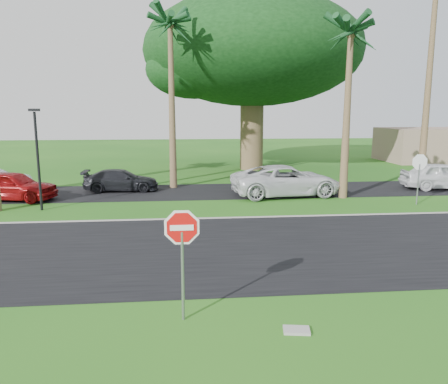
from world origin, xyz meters
TOP-DOWN VIEW (x-y plane):
  - ground at (0.00, 0.00)m, footprint 120.00×120.00m
  - road at (0.00, 2.00)m, footprint 120.00×8.00m
  - parking_strip at (0.00, 12.50)m, footprint 120.00×5.00m
  - curb at (0.00, 6.05)m, footprint 120.00×0.12m
  - stop_sign_near at (0.50, -3.00)m, footprint 1.05×0.07m
  - stop_sign_far at (12.00, 8.00)m, footprint 1.05×0.07m
  - palm_center at (0.00, 14.00)m, footprint 5.00×5.00m
  - palm_right_near at (9.00, 10.00)m, footprint 5.00×5.00m
  - canopy_tree at (6.00, 22.00)m, footprint 16.50×16.50m
  - streetlight_right at (-6.00, 8.50)m, footprint 0.45×0.25m
  - building_far at (24.00, 26.00)m, footprint 10.00×6.00m
  - car_red at (-8.15, 10.89)m, footprint 4.73×2.71m
  - car_dark at (-2.97, 13.12)m, footprint 4.23×1.73m
  - car_minivan at (6.12, 10.82)m, footprint 6.19×3.38m
  - car_pickup at (15.68, 11.88)m, footprint 4.79×2.38m
  - utility_slab at (2.85, -3.78)m, footprint 0.60×0.44m

SIDE VIEW (x-z plane):
  - ground at x=0.00m, z-range 0.00..0.00m
  - road at x=0.00m, z-range 0.00..0.02m
  - parking_strip at x=0.00m, z-range 0.00..0.02m
  - curb at x=0.00m, z-range 0.00..0.06m
  - utility_slab at x=2.85m, z-range 0.00..0.06m
  - car_dark at x=-2.97m, z-range 0.00..1.23m
  - car_red at x=-8.15m, z-range 0.00..1.52m
  - car_pickup at x=15.68m, z-range 0.00..1.57m
  - car_minivan at x=6.12m, z-range 0.00..1.64m
  - building_far at x=24.00m, z-range 0.00..3.00m
  - stop_sign_near at x=0.50m, z-range 0.46..3.09m
  - stop_sign_far at x=12.00m, z-range 0.46..3.09m
  - streetlight_right at x=-6.00m, z-range 0.33..4.97m
  - palm_right_near at x=9.00m, z-range 3.44..12.94m
  - canopy_tree at x=6.00m, z-range 2.39..15.51m
  - palm_center at x=0.00m, z-range 3.91..14.41m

